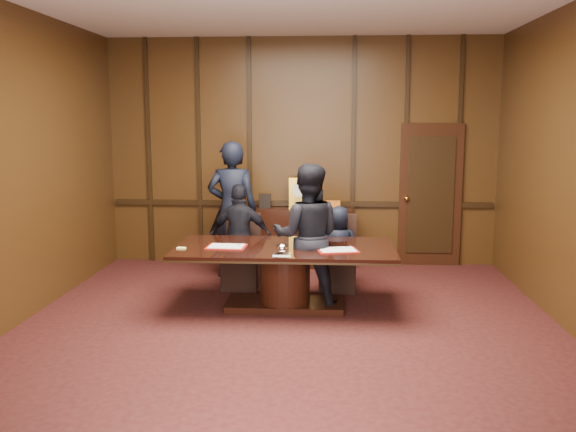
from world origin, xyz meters
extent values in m
plane|color=#340E0E|center=(0.00, 0.00, 0.00)|extent=(7.00, 7.00, 0.00)
cube|color=black|center=(0.00, 3.50, 1.75)|extent=(6.00, 0.04, 3.50)
cube|color=black|center=(0.00, -3.50, 1.75)|extent=(6.00, 0.04, 3.50)
cube|color=black|center=(0.00, 3.47, 0.95)|extent=(5.90, 0.05, 0.08)
cube|color=black|center=(2.00, 3.46, 1.10)|extent=(0.95, 0.06, 2.20)
sphere|color=gold|center=(1.63, 3.39, 1.05)|extent=(0.08, 0.08, 0.08)
cube|color=black|center=(0.00, 3.26, 0.45)|extent=(1.60, 0.45, 0.90)
cube|color=black|center=(-0.70, 3.26, 0.03)|extent=(0.12, 0.40, 0.06)
cube|color=black|center=(0.70, 3.26, 0.03)|extent=(0.12, 0.40, 0.06)
cube|color=gold|center=(0.00, 3.26, 1.14)|extent=(0.34, 0.18, 0.48)
cylinder|color=white|center=(0.00, 3.16, 1.20)|extent=(0.22, 0.03, 0.22)
cone|color=gold|center=(0.00, 3.26, 1.46)|extent=(0.14, 0.14, 0.16)
cube|color=black|center=(-0.55, 3.28, 1.01)|extent=(0.18, 0.04, 0.22)
cube|color=orange|center=(0.50, 3.28, 0.96)|extent=(0.22, 0.12, 0.12)
cube|color=black|center=(-0.09, 1.10, 0.04)|extent=(1.40, 0.60, 0.08)
cylinder|color=black|center=(-0.09, 1.10, 0.39)|extent=(0.60, 0.60, 0.62)
cube|color=black|center=(-0.09, 1.10, 0.71)|extent=(2.62, 1.32, 0.02)
cube|color=black|center=(-0.09, 1.10, 0.73)|extent=(2.60, 1.30, 0.06)
cube|color=#A7150F|center=(-0.77, 1.00, 0.77)|extent=(0.47, 0.35, 0.01)
cube|color=white|center=(-0.77, 1.00, 0.78)|extent=(0.41, 0.30, 0.01)
cube|color=#A7150F|center=(0.53, 0.90, 0.77)|extent=(0.52, 0.42, 0.01)
cube|color=white|center=(0.53, 0.90, 0.78)|extent=(0.45, 0.36, 0.01)
cube|color=white|center=(-0.09, 0.65, 0.77)|extent=(0.20, 0.14, 0.01)
ellipsoid|color=white|center=(-0.09, 0.65, 0.82)|extent=(0.13, 0.13, 0.10)
cube|color=#FCFF7C|center=(-1.29, 0.89, 0.77)|extent=(0.11, 0.08, 0.01)
cube|color=black|center=(-0.74, 1.95, 0.23)|extent=(0.50, 0.50, 0.46)
cube|color=black|center=(-0.73, 2.16, 0.72)|extent=(0.48, 0.08, 0.55)
cylinder|color=black|center=(-0.94, 1.75, 0.12)|extent=(0.04, 0.04, 0.23)
cylinder|color=black|center=(-0.54, 2.15, 0.12)|extent=(0.04, 0.04, 0.23)
cube|color=black|center=(0.56, 1.95, 0.23)|extent=(0.50, 0.50, 0.46)
cube|color=black|center=(0.57, 2.16, 0.72)|extent=(0.48, 0.09, 0.55)
cylinder|color=black|center=(0.36, 1.75, 0.12)|extent=(0.04, 0.04, 0.23)
cylinder|color=black|center=(0.76, 2.15, 0.12)|extent=(0.04, 0.04, 0.23)
imported|color=black|center=(-0.74, 1.90, 0.71)|extent=(0.84, 0.37, 1.42)
imported|color=black|center=(0.56, 1.90, 0.57)|extent=(0.57, 0.38, 1.14)
imported|color=black|center=(-0.94, 2.56, 0.98)|extent=(0.71, 0.47, 1.96)
imported|color=black|center=(0.18, 1.17, 0.87)|extent=(0.87, 0.69, 1.74)
camera|label=1|loc=(0.41, -5.99, 2.26)|focal=38.00mm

